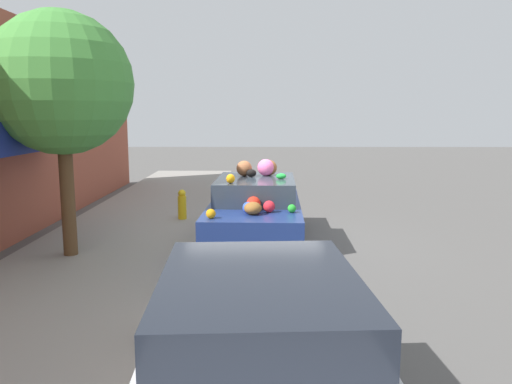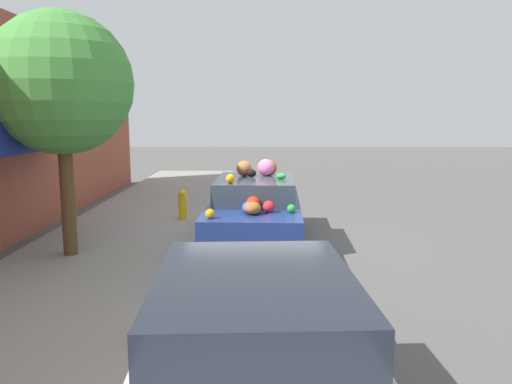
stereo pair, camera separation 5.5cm
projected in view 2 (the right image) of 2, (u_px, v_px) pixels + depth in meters
The scene contains 7 objects.
ground_plane at pixel (255, 245), 9.92m from camera, with size 60.00×60.00×0.00m, color #565451.
sidewalk_curb at pixel (119, 241), 9.94m from camera, with size 24.00×3.20×0.13m.
building_facade at pixel (0, 130), 9.61m from camera, with size 18.00×1.20×4.55m.
street_tree at pixel (61, 84), 8.35m from camera, with size 2.40×2.40×4.16m.
fire_hydrant at pixel (183, 204), 11.72m from camera, with size 0.20×0.20×0.70m.
art_car at pixel (256, 209), 9.78m from camera, with size 4.50×1.83×1.69m.
parked_car_plain at pixel (255, 345), 4.04m from camera, with size 4.61×1.96×1.36m.
Camera 2 is at (-9.64, -0.13, 2.57)m, focal length 35.00 mm.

